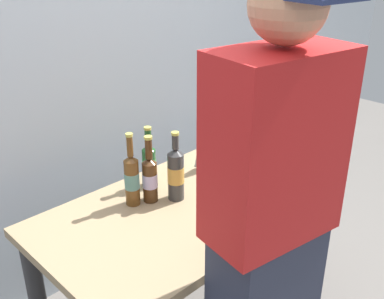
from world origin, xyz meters
TOP-DOWN VIEW (x-y plane):
  - desk at (0.00, 0.00)m, footprint 1.27×0.75m
  - laptop at (0.42, 0.07)m, footprint 0.39×0.33m
  - beer_bottle_green at (-0.15, 0.17)m, footprint 0.06×0.06m
  - beer_bottle_dark at (0.01, 0.24)m, footprint 0.06×0.06m
  - beer_bottle_brown at (-0.08, 0.13)m, footprint 0.07×0.07m
  - beer_bottle_amber at (0.01, 0.07)m, footprint 0.07×0.07m
  - person_figure at (-0.13, -0.53)m, footprint 0.44×0.33m
  - coffee_mug at (0.08, -0.28)m, footprint 0.12×0.08m
  - back_wall at (0.00, 0.72)m, footprint 6.00×0.10m

SIDE VIEW (x-z plane):
  - desk at x=0.00m, z-range 0.24..0.94m
  - laptop at x=0.42m, z-range 0.65..0.86m
  - coffee_mug at x=0.08m, z-range 0.71..0.80m
  - beer_bottle_dark at x=0.01m, z-range 0.67..0.96m
  - beer_bottle_brown at x=-0.08m, z-range 0.67..0.97m
  - beer_bottle_green at x=-0.15m, z-range 0.66..0.99m
  - beer_bottle_amber at x=0.01m, z-range 0.67..0.99m
  - person_figure at x=-0.13m, z-range 0.02..1.75m
  - back_wall at x=0.00m, z-range 0.00..2.60m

